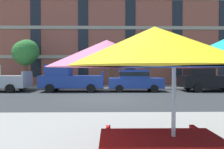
{
  "coord_description": "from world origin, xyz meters",
  "views": [
    {
      "loc": [
        0.25,
        -11.8,
        1.77
      ],
      "look_at": [
        0.48,
        3.2,
        1.4
      ],
      "focal_mm": 30.27,
      "sensor_mm": 36.0,
      "label": 1
    }
  ],
  "objects_px": {
    "pickup_blue": "(70,79)",
    "pickup_black": "(209,79)",
    "patio_umbrella": "(174,53)",
    "street_tree_right": "(193,56)",
    "sedan_blue": "(135,80)",
    "street_tree_left": "(26,53)",
    "street_tree_middle": "(112,58)"
  },
  "relations": [
    {
      "from": "pickup_blue",
      "to": "pickup_black",
      "type": "xyz_separation_m",
      "value": [
        11.5,
        0.0,
        0.0
      ]
    },
    {
      "from": "patio_umbrella",
      "to": "street_tree_right",
      "type": "bearing_deg",
      "value": 65.09
    },
    {
      "from": "pickup_blue",
      "to": "sedan_blue",
      "type": "distance_m",
      "value": 5.34
    },
    {
      "from": "pickup_black",
      "to": "sedan_blue",
      "type": "bearing_deg",
      "value": -180.0
    },
    {
      "from": "patio_umbrella",
      "to": "pickup_black",
      "type": "bearing_deg",
      "value": 60.13
    },
    {
      "from": "pickup_black",
      "to": "street_tree_left",
      "type": "bearing_deg",
      "value": 170.04
    },
    {
      "from": "pickup_blue",
      "to": "street_tree_middle",
      "type": "height_order",
      "value": "street_tree_middle"
    },
    {
      "from": "street_tree_middle",
      "to": "patio_umbrella",
      "type": "bearing_deg",
      "value": -87.48
    },
    {
      "from": "street_tree_middle",
      "to": "street_tree_right",
      "type": "distance_m",
      "value": 7.95
    },
    {
      "from": "street_tree_middle",
      "to": "patio_umbrella",
      "type": "relative_size",
      "value": 1.02
    },
    {
      "from": "patio_umbrella",
      "to": "pickup_blue",
      "type": "bearing_deg",
      "value": 108.3
    },
    {
      "from": "pickup_black",
      "to": "street_tree_right",
      "type": "height_order",
      "value": "street_tree_right"
    },
    {
      "from": "sedan_blue",
      "to": "pickup_black",
      "type": "height_order",
      "value": "pickup_black"
    },
    {
      "from": "sedan_blue",
      "to": "patio_umbrella",
      "type": "xyz_separation_m",
      "value": [
        -1.13,
        -12.7,
        1.07
      ]
    },
    {
      "from": "pickup_blue",
      "to": "pickup_black",
      "type": "distance_m",
      "value": 11.5
    },
    {
      "from": "street_tree_left",
      "to": "street_tree_middle",
      "type": "bearing_deg",
      "value": 0.64
    },
    {
      "from": "pickup_blue",
      "to": "patio_umbrella",
      "type": "relative_size",
      "value": 1.36
    },
    {
      "from": "pickup_black",
      "to": "street_tree_middle",
      "type": "relative_size",
      "value": 1.33
    },
    {
      "from": "pickup_blue",
      "to": "street_tree_left",
      "type": "distance_m",
      "value": 6.12
    },
    {
      "from": "street_tree_middle",
      "to": "pickup_black",
      "type": "bearing_deg",
      "value": -20.34
    },
    {
      "from": "pickup_blue",
      "to": "street_tree_left",
      "type": "relative_size",
      "value": 1.09
    },
    {
      "from": "street_tree_left",
      "to": "street_tree_right",
      "type": "distance_m",
      "value": 16.3
    },
    {
      "from": "pickup_blue",
      "to": "street_tree_middle",
      "type": "distance_m",
      "value": 4.96
    },
    {
      "from": "sedan_blue",
      "to": "street_tree_left",
      "type": "xyz_separation_m",
      "value": [
        -10.18,
        2.87,
        2.47
      ]
    },
    {
      "from": "pickup_black",
      "to": "street_tree_left",
      "type": "relative_size",
      "value": 1.09
    },
    {
      "from": "pickup_black",
      "to": "patio_umbrella",
      "type": "height_order",
      "value": "patio_umbrella"
    },
    {
      "from": "pickup_blue",
      "to": "sedan_blue",
      "type": "relative_size",
      "value": 1.16
    },
    {
      "from": "sedan_blue",
      "to": "street_tree_left",
      "type": "relative_size",
      "value": 0.94
    },
    {
      "from": "pickup_blue",
      "to": "street_tree_left",
      "type": "height_order",
      "value": "street_tree_left"
    },
    {
      "from": "sedan_blue",
      "to": "street_tree_left",
      "type": "height_order",
      "value": "street_tree_left"
    },
    {
      "from": "sedan_blue",
      "to": "street_tree_right",
      "type": "bearing_deg",
      "value": 25.54
    },
    {
      "from": "pickup_blue",
      "to": "street_tree_right",
      "type": "distance_m",
      "value": 12.02
    }
  ]
}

